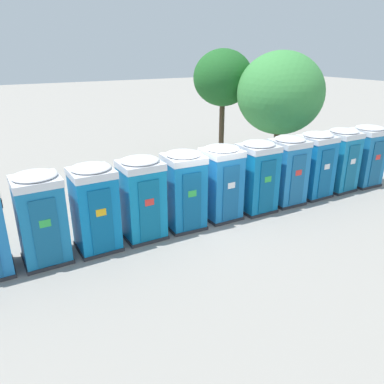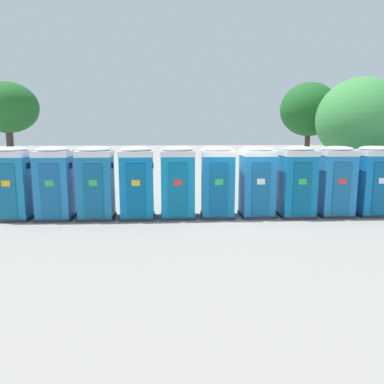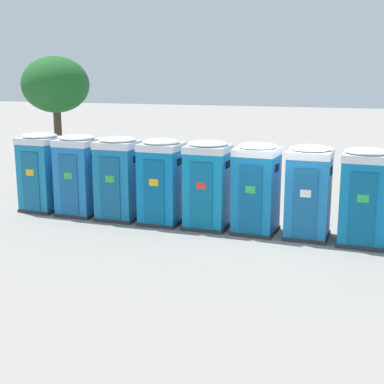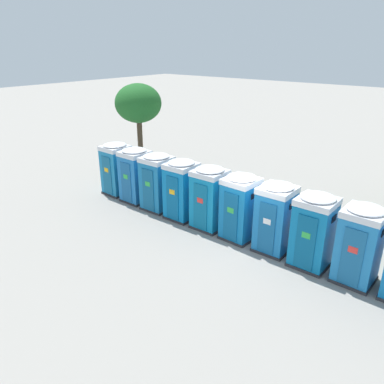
% 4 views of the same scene
% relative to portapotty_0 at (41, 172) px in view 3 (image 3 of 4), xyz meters
% --- Properties ---
extents(ground_plane, '(120.00, 120.00, 0.00)m').
position_rel_portapotty_0_xyz_m(ground_plane, '(7.86, -0.10, -1.28)').
color(ground_plane, gray).
extents(portapotty_0, '(1.19, 1.22, 2.54)m').
position_rel_portapotty_0_xyz_m(portapotty_0, '(0.00, 0.00, 0.00)').
color(portapotty_0, '#2D2D33').
rests_on(portapotty_0, ground).
extents(portapotty_1, '(1.21, 1.21, 2.54)m').
position_rel_portapotty_0_xyz_m(portapotty_1, '(1.43, -0.08, -0.00)').
color(portapotty_1, '#2D2D33').
rests_on(portapotty_1, ground).
extents(portapotty_2, '(1.24, 1.22, 2.54)m').
position_rel_portapotty_0_xyz_m(portapotty_2, '(2.86, -0.12, -0.00)').
color(portapotty_2, '#2D2D33').
rests_on(portapotty_2, ground).
extents(portapotty_3, '(1.20, 1.22, 2.54)m').
position_rel_portapotty_0_xyz_m(portapotty_3, '(4.29, -0.15, -0.00)').
color(portapotty_3, '#2D2D33').
rests_on(portapotty_3, ground).
extents(portapotty_4, '(1.22, 1.21, 2.54)m').
position_rel_portapotty_0_xyz_m(portapotty_4, '(5.72, -0.14, -0.00)').
color(portapotty_4, '#2D2D33').
rests_on(portapotty_4, ground).
extents(portapotty_5, '(1.23, 1.26, 2.54)m').
position_rel_portapotty_0_xyz_m(portapotty_5, '(7.14, -0.16, -0.00)').
color(portapotty_5, '#2D2D33').
rests_on(portapotty_5, ground).
extents(portapotty_6, '(1.17, 1.21, 2.54)m').
position_rel_portapotty_0_xyz_m(portapotty_6, '(8.57, -0.15, -0.00)').
color(portapotty_6, '#2D2D33').
rests_on(portapotty_6, ground).
extents(portapotty_7, '(1.21, 1.21, 2.54)m').
position_rel_portapotty_0_xyz_m(portapotty_7, '(10.00, -0.26, -0.00)').
color(portapotty_7, '#2D2D33').
rests_on(portapotty_7, ground).
extents(street_tree_1, '(2.45, 2.45, 5.02)m').
position_rel_portapotty_0_xyz_m(street_tree_1, '(-1.07, 2.66, 2.67)').
color(street_tree_1, '#4C3826').
rests_on(street_tree_1, ground).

